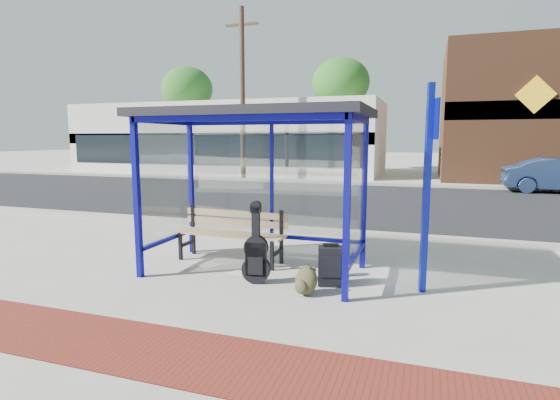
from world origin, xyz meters
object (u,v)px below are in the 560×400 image
(bench, at_px, (232,231))
(backpack, at_px, (305,282))
(guitar_bag, at_px, (256,255))
(parked_car, at_px, (560,176))
(suitcase, at_px, (331,266))

(bench, height_order, backpack, bench)
(guitar_bag, bearing_deg, parked_car, 51.53)
(backpack, relative_size, parked_car, 0.10)
(guitar_bag, height_order, parked_car, parked_car)
(backpack, bearing_deg, bench, 162.66)
(bench, distance_m, backpack, 1.98)
(bench, distance_m, guitar_bag, 1.23)
(bench, bearing_deg, guitar_bag, -46.74)
(backpack, bearing_deg, suitcase, 82.88)
(bench, distance_m, suitcase, 1.94)
(bench, xyz_separation_m, backpack, (1.57, -1.16, -0.32))
(guitar_bag, distance_m, parked_car, 14.77)
(parked_car, bearing_deg, suitcase, 155.47)
(guitar_bag, xyz_separation_m, parked_car, (6.85, 13.08, 0.24))
(guitar_bag, bearing_deg, suitcase, 2.59)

